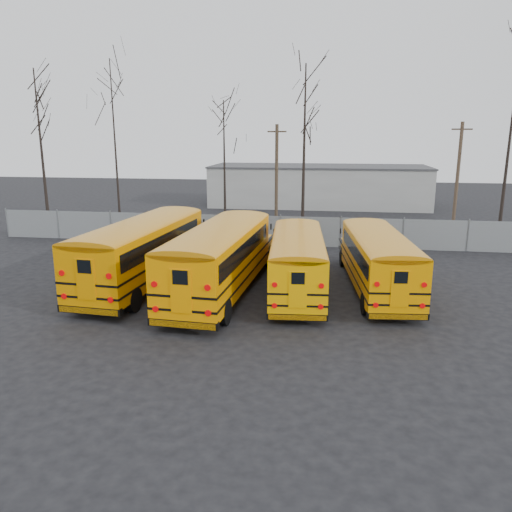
% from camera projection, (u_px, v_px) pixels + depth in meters
% --- Properties ---
extents(ground, '(120.00, 120.00, 0.00)m').
position_uv_depth(ground, '(253.00, 304.00, 22.16)').
color(ground, black).
rests_on(ground, ground).
extents(fence, '(40.00, 0.04, 2.00)m').
position_uv_depth(fence, '(280.00, 231.00, 33.45)').
color(fence, gray).
rests_on(fence, ground).
extents(distant_building, '(22.00, 8.00, 4.00)m').
position_uv_depth(distant_building, '(318.00, 186.00, 52.14)').
color(distant_building, '#B9B9B4').
rests_on(distant_building, ground).
extents(bus_a, '(3.67, 12.10, 3.34)m').
position_uv_depth(bus_a, '(144.00, 246.00, 24.50)').
color(bus_a, black).
rests_on(bus_a, ground).
extents(bus_b, '(3.50, 12.04, 3.33)m').
position_uv_depth(bus_b, '(221.00, 254.00, 23.07)').
color(bus_b, black).
rests_on(bus_b, ground).
extents(bus_c, '(3.10, 10.49, 2.90)m').
position_uv_depth(bus_c, '(297.00, 257.00, 23.45)').
color(bus_c, black).
rests_on(bus_c, ground).
extents(bus_d, '(3.39, 10.57, 2.91)m').
position_uv_depth(bus_d, '(378.00, 256.00, 23.55)').
color(bus_d, black).
rests_on(bus_d, ground).
extents(utility_pole_left, '(1.43, 0.27, 8.02)m').
position_uv_depth(utility_pole_left, '(276.00, 178.00, 37.60)').
color(utility_pole_left, '#453627').
rests_on(utility_pole_left, ground).
extents(utility_pole_right, '(1.45, 0.42, 8.21)m').
position_uv_depth(utility_pole_right, '(458.00, 176.00, 37.53)').
color(utility_pole_right, '#4E3C2C').
rests_on(utility_pole_right, ground).
extents(tree_0, '(0.26, 0.26, 11.99)m').
position_uv_depth(tree_0, '(42.00, 152.00, 37.56)').
color(tree_0, black).
rests_on(tree_0, ground).
extents(tree_1, '(0.26, 0.26, 12.74)m').
position_uv_depth(tree_1, '(115.00, 147.00, 38.15)').
color(tree_1, black).
rests_on(tree_1, ground).
extents(tree_2, '(0.26, 0.26, 9.79)m').
position_uv_depth(tree_2, '(224.00, 166.00, 38.41)').
color(tree_2, black).
rests_on(tree_2, ground).
extents(tree_3, '(0.26, 0.26, 11.83)m').
position_uv_depth(tree_3, '(304.00, 155.00, 33.96)').
color(tree_3, black).
rests_on(tree_3, ground).
extents(tree_4, '(0.26, 0.26, 12.87)m').
position_uv_depth(tree_4, '(509.00, 148.00, 32.06)').
color(tree_4, black).
rests_on(tree_4, ground).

